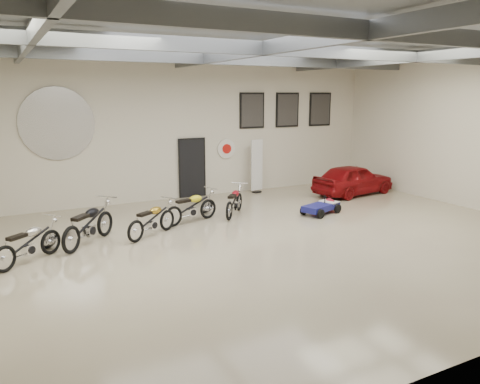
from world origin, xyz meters
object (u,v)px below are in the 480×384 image
go_kart (323,204)px  motorcycle_yellow (191,207)px  motorcycle_gold (152,219)px  motorcycle_red (234,201)px  vintage_car (353,179)px  banner_stand (257,167)px  motorcycle_black (88,223)px  motorcycle_silver (28,242)px

go_kart → motorcycle_yellow: bearing=149.7°
motorcycle_yellow → motorcycle_gold: bearing=-168.2°
motorcycle_red → go_kart: motorcycle_red is taller
motorcycle_gold → vintage_car: size_ratio=0.53×
vintage_car → motorcycle_yellow: bearing=89.2°
banner_stand → go_kart: bearing=-98.3°
motorcycle_black → go_kart: (7.16, -0.19, -0.24)m
motorcycle_black → vintage_car: (9.90, 1.58, 0.04)m
motorcycle_gold → motorcycle_red: bearing=-14.1°
motorcycle_silver → motorcycle_black: motorcycle_black is taller
banner_stand → motorcycle_black: 7.76m
banner_stand → motorcycle_silver: bearing=-165.2°
motorcycle_black → motorcycle_red: motorcycle_black is taller
motorcycle_silver → motorcycle_black: size_ratio=0.88×
motorcycle_yellow → vintage_car: 6.92m
banner_stand → motorcycle_gold: banner_stand is taller
motorcycle_gold → go_kart: size_ratio=1.09×
motorcycle_silver → go_kart: motorcycle_silver is taller
motorcycle_red → motorcycle_gold: bearing=149.3°
motorcycle_black → motorcycle_silver: bearing=161.1°
banner_stand → motorcycle_black: bearing=-165.2°
motorcycle_yellow → go_kart: 4.23m
motorcycle_black → go_kart: motorcycle_black is taller
motorcycle_red → vintage_car: vintage_car is taller
motorcycle_yellow → motorcycle_red: (1.51, 0.18, -0.02)m
motorcycle_silver → motorcycle_red: motorcycle_silver is taller
motorcycle_silver → go_kart: size_ratio=1.11×
motorcycle_black → motorcycle_red: bearing=-35.2°
motorcycle_silver → vintage_car: bearing=-26.7°
motorcycle_silver → banner_stand: bearing=-10.8°
banner_stand → go_kart: banner_stand is taller
motorcycle_yellow → motorcycle_silver: bearing=-178.7°
motorcycle_silver → go_kart: (8.60, 0.56, -0.18)m
motorcycle_silver → motorcycle_yellow: (4.47, 1.47, 0.01)m
banner_stand → motorcycle_yellow: banner_stand is taller
banner_stand → motorcycle_red: banner_stand is taller
motorcycle_red → go_kart: size_ratio=1.08×
banner_stand → motorcycle_silver: banner_stand is taller
go_kart → vintage_car: 3.27m
motorcycle_red → vintage_car: bearing=-41.5°
motorcycle_yellow → go_kart: size_ratio=1.13×
motorcycle_silver → vintage_car: 11.57m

